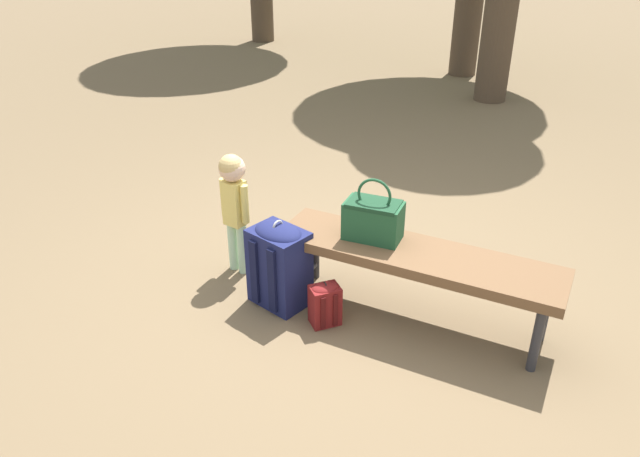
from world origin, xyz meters
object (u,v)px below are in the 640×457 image
(backpack_large, at_px, (279,262))
(handbag, at_px, (373,218))
(park_bench, at_px, (416,260))
(backpack_small, at_px, (325,303))
(child_standing, at_px, (234,196))

(backpack_large, bearing_deg, handbag, -145.90)
(park_bench, distance_m, handbag, 0.33)
(park_bench, distance_m, backpack_small, 0.57)
(park_bench, relative_size, backpack_large, 2.97)
(child_standing, bearing_deg, park_bench, -170.18)
(park_bench, height_order, backpack_large, backpack_large)
(park_bench, bearing_deg, backpack_large, 23.71)
(park_bench, xyz_separation_m, backpack_large, (0.72, 0.32, -0.12))
(handbag, bearing_deg, park_bench, -176.68)
(handbag, relative_size, backpack_large, 0.66)
(backpack_large, bearing_deg, backpack_small, 177.33)
(child_standing, xyz_separation_m, backpack_large, (-0.45, 0.11, -0.26))
(park_bench, bearing_deg, backpack_small, 41.17)
(child_standing, bearing_deg, backpack_large, 165.66)
(backpack_large, relative_size, backpack_small, 1.99)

